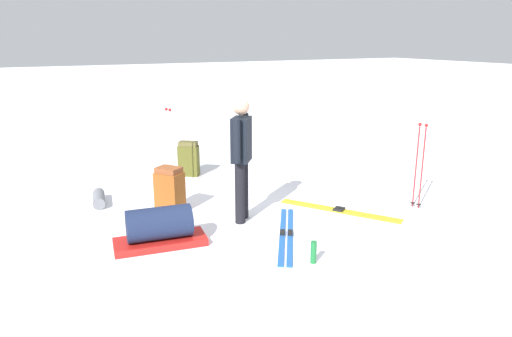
# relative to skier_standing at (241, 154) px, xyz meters

# --- Properties ---
(ground_plane) EXTENTS (80.00, 80.00, 0.00)m
(ground_plane) POSITION_rel_skier_standing_xyz_m (0.07, -0.25, -0.95)
(ground_plane) COLOR white
(skier_standing) EXTENTS (0.46, 0.39, 1.70)m
(skier_standing) POSITION_rel_skier_standing_xyz_m (0.00, 0.00, 0.00)
(skier_standing) COLOR black
(skier_standing) RESTS_ON ground_plane
(ski_pair_near) EXTENTS (1.63, 1.09, 0.05)m
(ski_pair_near) POSITION_rel_skier_standing_xyz_m (-0.73, -0.28, -0.94)
(ski_pair_near) COLOR #1D53A3
(ski_pair_near) RESTS_ON ground_plane
(ski_pair_far) EXTENTS (1.62, 1.16, 0.05)m
(ski_pair_far) POSITION_rel_skier_standing_xyz_m (-0.34, -1.42, -0.94)
(ski_pair_far) COLOR gold
(ski_pair_far) RESTS_ON ground_plane
(backpack_large_dark) EXTENTS (0.38, 0.41, 0.64)m
(backpack_large_dark) POSITION_rel_skier_standing_xyz_m (2.45, -0.09, -0.64)
(backpack_large_dark) COLOR #4B4B1B
(backpack_large_dark) RESTS_ON ground_plane
(backpack_bright) EXTENTS (0.46, 0.43, 0.69)m
(backpack_bright) POSITION_rel_skier_standing_xyz_m (0.72, 0.81, -0.62)
(backpack_bright) COLOR brown
(backpack_bright) RESTS_ON ground_plane
(ski_poles_planted_near) EXTENTS (0.17, 0.10, 1.37)m
(ski_poles_planted_near) POSITION_rel_skier_standing_xyz_m (1.84, 0.43, -0.20)
(ski_poles_planted_near) COLOR #B8B5BE
(ski_poles_planted_near) RESTS_ON ground_plane
(ski_poles_planted_far) EXTENTS (0.16, 0.10, 1.28)m
(ski_poles_planted_far) POSITION_rel_skier_standing_xyz_m (-0.74, -2.54, -0.24)
(ski_poles_planted_far) COLOR maroon
(ski_poles_planted_far) RESTS_ON ground_plane
(gear_sled) EXTENTS (0.59, 1.16, 0.49)m
(gear_sled) POSITION_rel_skier_standing_xyz_m (-0.29, 1.25, -0.73)
(gear_sled) COLOR red
(gear_sled) RESTS_ON ground_plane
(sleeping_mat_rolled) EXTENTS (0.57, 0.26, 0.18)m
(sleeping_mat_rolled) POSITION_rel_skier_standing_xyz_m (1.59, 1.67, -0.86)
(sleeping_mat_rolled) COLOR slate
(sleeping_mat_rolled) RESTS_ON ground_plane
(thermos_bottle) EXTENTS (0.07, 0.07, 0.26)m
(thermos_bottle) POSITION_rel_skier_standing_xyz_m (-1.55, -0.15, -0.82)
(thermos_bottle) COLOR #1A6C32
(thermos_bottle) RESTS_ON ground_plane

